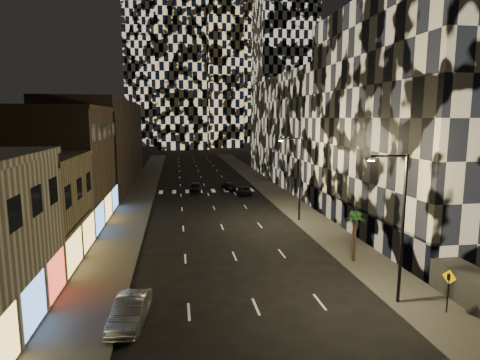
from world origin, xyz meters
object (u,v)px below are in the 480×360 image
object	(u,v)px
car_silver_parked	(130,311)
car_dark_oncoming	(229,186)
streetlight_near	(399,219)
ped_sign	(449,284)
palm_tree	(355,220)
streetlight_far	(298,173)
car_dark_midlane	(195,187)
car_dark_rightlane	(245,191)

from	to	relation	value
car_silver_parked	car_dark_oncoming	distance (m)	41.79
streetlight_near	car_dark_oncoming	bearing A→B (deg)	96.84
car_dark_oncoming	ped_sign	size ratio (longest dim) A/B	1.64
car_silver_parked	palm_tree	world-z (taller)	palm_tree
streetlight_far	car_dark_midlane	size ratio (longest dim) A/B	2.05
car_dark_midlane	palm_tree	bearing A→B (deg)	-66.51
car_dark_oncoming	car_dark_rightlane	bearing A→B (deg)	104.63
car_dark_rightlane	palm_tree	size ratio (longest dim) A/B	1.05
car_dark_oncoming	ped_sign	bearing A→B (deg)	92.76
palm_tree	car_silver_parked	bearing A→B (deg)	-156.53
car_dark_midlane	car_dark_oncoming	distance (m)	5.44
car_dark_midlane	palm_tree	size ratio (longest dim) A/B	1.12
car_dark_midlane	car_dark_oncoming	bearing A→B (deg)	18.11
streetlight_far	streetlight_near	bearing A→B (deg)	-90.00
streetlight_near	car_dark_oncoming	xyz separation A→B (m)	(-4.85, 40.45, -4.74)
car_dark_midlane	ped_sign	distance (m)	42.76
car_dark_midlane	car_dark_oncoming	xyz separation A→B (m)	(5.30, 1.24, -0.14)
car_silver_parked	car_dark_oncoming	xyz separation A→B (m)	(10.70, 40.39, -0.14)
palm_tree	car_dark_oncoming	bearing A→B (deg)	99.36
streetlight_far	car_dark_midlane	distance (m)	22.21
ped_sign	car_silver_parked	bearing A→B (deg)	157.35
car_silver_parked	streetlight_near	bearing A→B (deg)	7.00
car_dark_oncoming	streetlight_near	bearing A→B (deg)	90.01
streetlight_near	car_silver_parked	size ratio (longest dim) A/B	1.98
streetlight_near	palm_tree	xyz separation A→B (m)	(0.65, 7.09, -1.95)
streetlight_far	car_dark_rightlane	xyz separation A→B (m)	(-3.06, 15.90, -4.78)
car_silver_parked	ped_sign	xyz separation A→B (m)	(17.82, -1.75, 1.13)
car_dark_midlane	ped_sign	world-z (taller)	ped_sign
ped_sign	palm_tree	bearing A→B (deg)	83.41
car_dark_rightlane	ped_sign	bearing A→B (deg)	-78.08
streetlight_near	car_silver_parked	distance (m)	16.22
streetlight_far	palm_tree	world-z (taller)	streetlight_far
car_dark_midlane	car_dark_oncoming	world-z (taller)	car_dark_midlane
streetlight_near	car_dark_oncoming	world-z (taller)	streetlight_near
car_silver_parked	car_dark_rightlane	bearing A→B (deg)	78.01
streetlight_far	ped_sign	xyz separation A→B (m)	(2.26, -21.69, -3.47)
streetlight_far	car_silver_parked	size ratio (longest dim) A/B	1.98
car_dark_rightlane	palm_tree	bearing A→B (deg)	-78.81
streetlight_far	car_silver_parked	bearing A→B (deg)	-127.96
car_silver_parked	car_dark_oncoming	bearing A→B (deg)	82.39
car_dark_midlane	car_dark_rightlane	distance (m)	7.83
streetlight_near	car_dark_midlane	xyz separation A→B (m)	(-10.15, 39.21, -4.60)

